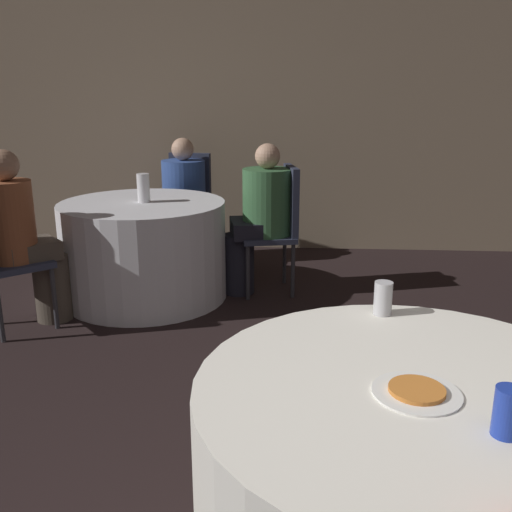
{
  "coord_description": "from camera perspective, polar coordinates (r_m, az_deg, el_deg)",
  "views": [
    {
      "loc": [
        -0.19,
        -1.3,
        1.51
      ],
      "look_at": [
        -0.35,
        1.03,
        0.83
      ],
      "focal_mm": 40.0,
      "sensor_mm": 36.0,
      "label": 1
    }
  ],
  "objects": [
    {
      "name": "person_green_jacket",
      "position": [
        4.3,
        0.29,
        3.92
      ],
      "size": [
        0.52,
        0.41,
        1.14
      ],
      "rotation": [
        0.0,
        0.0,
        -4.51
      ],
      "color": "black",
      "rests_on": "ground_plane"
    },
    {
      "name": "person_floral_shirt",
      "position": [
        3.96,
        -22.1,
        1.43
      ],
      "size": [
        0.45,
        0.44,
        1.16
      ],
      "rotation": [
        0.0,
        0.0,
        -0.83
      ],
      "color": "#4C4238",
      "rests_on": "ground_plane"
    },
    {
      "name": "person_blue_shirt",
      "position": [
        5.05,
        -7.42,
        5.54
      ],
      "size": [
        0.41,
        0.53,
        1.12
      ],
      "rotation": [
        0.0,
        0.0,
        -3.29
      ],
      "color": "#4C4238",
      "rests_on": "ground_plane"
    },
    {
      "name": "soda_can_blue",
      "position": [
        1.49,
        23.85,
        -14.09
      ],
      "size": [
        0.07,
        0.07,
        0.12
      ],
      "color": "#1E38A5",
      "rests_on": "table_near"
    },
    {
      "name": "pizza_plate_near",
      "position": [
        1.62,
        15.78,
        -12.9
      ],
      "size": [
        0.24,
        0.24,
        0.02
      ],
      "color": "white",
      "rests_on": "table_near"
    },
    {
      "name": "chair_far_north",
      "position": [
        5.2,
        -6.82,
        5.74
      ],
      "size": [
        0.45,
        0.46,
        0.97
      ],
      "rotation": [
        0.0,
        0.0,
        -3.29
      ],
      "color": "#2D3347",
      "rests_on": "ground_plane"
    },
    {
      "name": "table_near",
      "position": [
        1.86,
        15.06,
        -22.37
      ],
      "size": [
        1.25,
        1.25,
        0.73
      ],
      "color": "white",
      "rests_on": "ground_plane"
    },
    {
      "name": "wall_back",
      "position": [
        5.52,
        5.98,
        15.04
      ],
      "size": [
        16.0,
        0.06,
        2.8
      ],
      "color": "gray",
      "rests_on": "ground_plane"
    },
    {
      "name": "chair_far_east",
      "position": [
        4.33,
        2.43,
        3.71
      ],
      "size": [
        0.48,
        0.47,
        0.97
      ],
      "rotation": [
        0.0,
        0.0,
        -4.51
      ],
      "color": "#2D3347",
      "rests_on": "ground_plane"
    },
    {
      "name": "soda_can_silver",
      "position": [
        2.11,
        12.59,
        -4.14
      ],
      "size": [
        0.07,
        0.07,
        0.12
      ],
      "color": "silver",
      "rests_on": "table_near"
    },
    {
      "name": "table_far",
      "position": [
        4.32,
        -11.08,
        0.56
      ],
      "size": [
        1.21,
        1.21,
        0.73
      ],
      "color": "silver",
      "rests_on": "ground_plane"
    },
    {
      "name": "bottle_far",
      "position": [
        4.22,
        -11.2,
        6.69
      ],
      "size": [
        0.09,
        0.09,
        0.21
      ],
      "color": "white",
      "rests_on": "table_far"
    }
  ]
}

